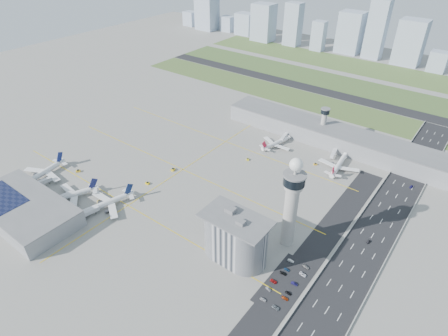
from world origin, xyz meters
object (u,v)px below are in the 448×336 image
Objects in this scene: admin_building at (235,238)px; airplane_near_b at (67,193)px; airplane_near_c at (104,201)px; car_lot_0 at (263,299)px; tug_0 at (78,171)px; car_lot_4 at (287,269)px; airplane_far_b at (340,162)px; tug_1 at (99,201)px; jet_bridge_near_0 at (34,187)px; jet_bridge_near_1 at (56,201)px; control_tower at (292,200)px; tug_2 at (147,183)px; jet_bridge_far_0 at (286,135)px; tug_3 at (173,169)px; car_lot_5 at (291,261)px; airplane_far_a at (277,141)px; car_lot_2 at (274,281)px; car_lot_6 at (276,308)px; car_lot_7 at (285,298)px; car_hw_2 at (411,187)px; car_lot_11 at (306,267)px; car_lot_8 at (288,293)px; car_lot_1 at (268,289)px; car_lot_9 at (294,284)px; airplane_near_a at (41,171)px; car_lot_10 at (303,274)px; car_hw_1 at (368,242)px; car_lot_3 at (283,273)px; car_hw_4 at (416,150)px; jet_bridge_near_2 at (80,218)px; tug_5 at (315,164)px.

airplane_near_b is at bearing -167.12° from admin_building.
airplane_near_c reaches higher than car_lot_0.
tug_0 is 0.99× the size of car_lot_4.
tug_1 is at bearing 134.92° from airplane_far_b.
jet_bridge_near_1 is at bearing -80.00° from jet_bridge_near_0.
control_tower is 125.55m from tug_2.
control_tower reaches higher than tug_0.
jet_bridge_far_0 is 118.00m from tug_3.
airplane_far_a is at bearing 29.45° from car_lot_5.
car_lot_2 is (189.52, 0.50, -0.42)m from tug_0.
jet_bridge_near_0 reaches higher than car_lot_6.
tug_1 is 0.72× the size of car_lot_7.
jet_bridge_near_0 is (-32.56, -8.71, -3.35)m from airplane_near_b.
car_hw_2 is (28.63, 160.33, -0.00)m from car_lot_6.
tug_2 is at bearing 97.21° from car_lot_11.
car_lot_0 is at bearing 145.64° from car_lot_8.
car_lot_1 is 15.82m from car_lot_9.
car_lot_5 is 1.01× the size of car_lot_9.
tug_0 is 200.08m from car_lot_9.
car_lot_6 is (140.63, -37.36, -0.31)m from tug_2.
control_tower is 1.56× the size of airplane_far_b.
airplane_near_a is 64.37m from tug_1.
car_lot_10 is (9.47, 29.20, -0.01)m from car_lot_0.
car_lot_4 is at bearing 47.21° from tug_0.
tug_3 reaches higher than car_lot_11.
airplane_far_a is 61.41m from airplane_far_b.
airplane_near_a is 207.10m from car_lot_2.
car_lot_0 is 1.01× the size of car_hw_1.
airplane_far_a reaches higher than jet_bridge_near_0.
tug_3 reaches higher than car_lot_5.
car_lot_8 is (41.00, -5.24, -14.68)m from admin_building.
tug_1 is at bearing 98.72° from car_lot_2.
tug_1 is 152.24m from car_lot_6.
tug_1 is at bearing 26.27° from tug_0.
car_hw_1 reaches higher than car_lot_3.
tug_3 is 0.81× the size of car_lot_11.
airplane_near_c is 138.02m from car_lot_4.
car_lot_2 is at bearing -90.45° from car_hw_4.
jet_bridge_near_2 is at bearing 105.17° from car_lot_8.
jet_bridge_near_0 is 208.42m from car_lot_7.
jet_bridge_near_0 reaches higher than car_hw_2.
car_lot_1 is 215.06m from car_hw_4.
car_hw_4 is (157.50, 184.18, -0.30)m from tug_2.
car_lot_0 is 1.04× the size of car_lot_8.
airplane_near_a is 12.00× the size of car_lot_0.
car_lot_3 is (136.66, 44.38, -2.26)m from jet_bridge_near_2.
tug_5 is at bearing 32.11° from car_lot_10.
tug_0 is 63.44m from tug_2.
car_lot_8 is (90.61, -140.11, -4.56)m from airplane_far_a.
car_lot_5 is (130.78, -2.79, -0.26)m from tug_2.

